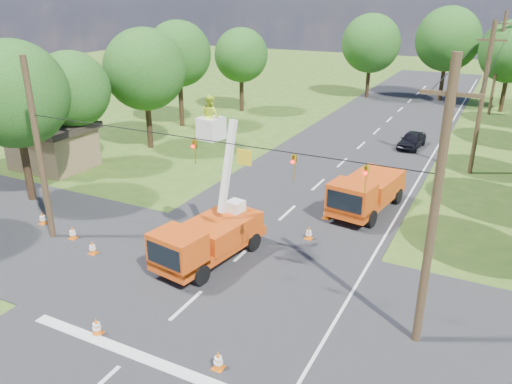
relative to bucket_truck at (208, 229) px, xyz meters
The scene contains 31 objects.
ground 16.63m from the bucket_truck, 86.22° to the left, with size 140.00×140.00×0.00m, color #315419.
road_main 16.63m from the bucket_truck, 86.22° to the left, with size 12.00×100.00×0.06m, color black.
road_cross 2.46m from the bucket_truck, 53.67° to the right, with size 56.00×10.00×0.07m, color black.
stop_bar 6.97m from the bucket_truck, 80.73° to the right, with size 9.00×0.45×0.02m, color silver.
edge_line 17.89m from the bucket_truck, 67.95° to the left, with size 0.12×90.00×0.02m, color silver.
bucket_truck is the anchor object (origin of this frame).
second_truck 10.04m from the bucket_truck, 60.87° to the left, with size 3.13×6.39×2.30m.
ground_worker 1.10m from the bucket_truck, 161.27° to the right, with size 0.58×0.38×1.59m, color #EE5714.
distant_car 23.30m from the bucket_truck, 78.07° to the left, with size 1.54×3.82×1.30m, color black.
traffic_cone_0 6.57m from the bucket_truck, 97.00° to the right, with size 0.38×0.38×0.71m.
traffic_cone_1 7.32m from the bucket_truck, 55.71° to the right, with size 0.38×0.38×0.71m.
traffic_cone_2 5.44m from the bucket_truck, 51.39° to the left, with size 0.38×0.38×0.71m.
traffic_cone_3 7.69m from the bucket_truck, 64.51° to the left, with size 0.38×0.38×0.71m.
traffic_cone_4 5.75m from the bucket_truck, 159.83° to the right, with size 0.38×0.38×0.71m.
traffic_cone_5 7.50m from the bucket_truck, behind, with size 0.38×0.38×0.71m.
traffic_cone_6 10.13m from the bucket_truck, behind, with size 0.38×0.38×0.71m.
traffic_cone_7 14.65m from the bucket_truck, 71.16° to the left, with size 0.38×0.38×0.71m.
pole_right_near 10.31m from the bucket_truck, ahead, with size 1.80×0.30×10.00m.
pole_right_mid 21.14m from the bucket_truck, 62.62° to the left, with size 1.80×0.30×10.00m.
pole_right_far 39.84m from the bucket_truck, 76.02° to the left, with size 1.80×0.30×10.00m.
pole_left 9.01m from the bucket_truck, 169.99° to the right, with size 0.30×0.30×9.00m.
signal_span 5.59m from the bucket_truck, 24.20° to the right, with size 18.00×0.29×1.07m.
shed 18.12m from the bucket_truck, 158.92° to the left, with size 5.50×4.50×3.15m.
tree_left_b 14.28m from the bucket_truck, behind, with size 6.00×6.00×9.32m.
tree_left_c 17.56m from the bucket_truck, 154.00° to the left, with size 5.20×5.20×8.06m.
tree_left_d 19.91m from the bucket_truck, 135.82° to the left, with size 6.20×6.20×9.24m.
tree_left_e 26.29m from the bucket_truck, 127.44° to the left, with size 5.80×5.80×9.41m.
tree_left_f 31.90m from the bucket_truck, 115.68° to the left, with size 5.40×5.40×8.40m.
tree_far_a 41.95m from the bucket_truck, 95.38° to the left, with size 6.60×6.60×9.50m.
tree_far_b 44.01m from the bucket_truck, 84.63° to the left, with size 7.00×7.00×10.32m.
tree_far_c 42.11m from the bucket_truck, 75.35° to the left, with size 6.20×6.20×9.18m.
Camera 1 is at (10.00, -13.60, 11.54)m, focal length 35.00 mm.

